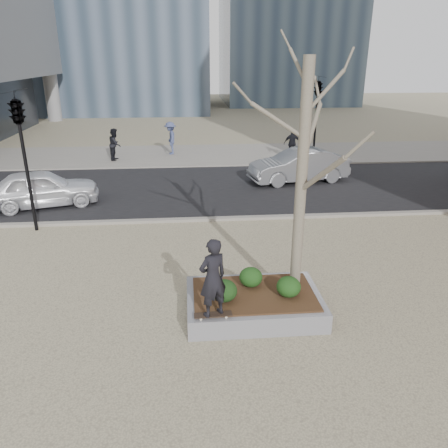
{
  "coord_description": "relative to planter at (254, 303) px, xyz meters",
  "views": [
    {
      "loc": [
        -0.42,
        -8.48,
        5.47
      ],
      "look_at": [
        0.5,
        2.0,
        1.4
      ],
      "focal_mm": 35.0,
      "sensor_mm": 36.0,
      "label": 1
    }
  ],
  "objects": [
    {
      "name": "ground",
      "position": [
        -1.0,
        0.0,
        -0.23
      ],
      "size": [
        120.0,
        120.0,
        0.0
      ],
      "primitive_type": "plane",
      "color": "tan",
      "rests_on": "ground"
    },
    {
      "name": "street",
      "position": [
        -1.0,
        10.0,
        -0.21
      ],
      "size": [
        60.0,
        8.0,
        0.02
      ],
      "primitive_type": "cube",
      "color": "black",
      "rests_on": "ground"
    },
    {
      "name": "far_sidewalk",
      "position": [
        -1.0,
        17.0,
        -0.21
      ],
      "size": [
        60.0,
        6.0,
        0.02
      ],
      "primitive_type": "cube",
      "color": "gray",
      "rests_on": "ground"
    },
    {
      "name": "planter",
      "position": [
        0.0,
        0.0,
        0.0
      ],
      "size": [
        3.0,
        2.0,
        0.45
      ],
      "primitive_type": "cube",
      "color": "gray",
      "rests_on": "ground"
    },
    {
      "name": "planter_mulch",
      "position": [
        0.0,
        0.0,
        0.25
      ],
      "size": [
        2.7,
        1.7,
        0.04
      ],
      "primitive_type": "cube",
      "color": "#382314",
      "rests_on": "planter"
    },
    {
      "name": "sycamore_tree",
      "position": [
        1.0,
        0.3,
        3.56
      ],
      "size": [
        2.8,
        2.8,
        6.6
      ],
      "primitive_type": null,
      "color": "gray",
      "rests_on": "planter_mulch"
    },
    {
      "name": "shrub_left",
      "position": [
        -0.69,
        -0.25,
        0.5
      ],
      "size": [
        0.56,
        0.56,
        0.48
      ],
      "primitive_type": "ellipsoid",
      "color": "black",
      "rests_on": "planter_mulch"
    },
    {
      "name": "shrub_middle",
      "position": [
        -0.03,
        0.33,
        0.49
      ],
      "size": [
        0.53,
        0.53,
        0.45
      ],
      "primitive_type": "ellipsoid",
      "color": "#153F14",
      "rests_on": "planter_mulch"
    },
    {
      "name": "shrub_right",
      "position": [
        0.74,
        -0.18,
        0.49
      ],
      "size": [
        0.54,
        0.54,
        0.46
      ],
      "primitive_type": "ellipsoid",
      "color": "#1C3A12",
      "rests_on": "planter_mulch"
    },
    {
      "name": "skateboard",
      "position": [
        -0.97,
        -0.83,
        0.26
      ],
      "size": [
        0.79,
        0.24,
        0.08
      ],
      "primitive_type": null,
      "rotation": [
        0.0,
        0.0,
        0.06
      ],
      "color": "black",
      "rests_on": "planter"
    },
    {
      "name": "skateboarder",
      "position": [
        -0.97,
        -0.83,
        1.14
      ],
      "size": [
        0.73,
        0.64,
        1.67
      ],
      "primitive_type": "imported",
      "rotation": [
        0.0,
        0.0,
        3.63
      ],
      "color": "black",
      "rests_on": "skateboard"
    },
    {
      "name": "police_car",
      "position": [
        -6.97,
        8.11,
        0.51
      ],
      "size": [
        4.47,
        2.76,
        1.42
      ],
      "primitive_type": "imported",
      "rotation": [
        0.0,
        0.0,
        1.85
      ],
      "color": "white",
      "rests_on": "street"
    },
    {
      "name": "car_silver",
      "position": [
        3.69,
        10.71,
        0.54
      ],
      "size": [
        4.74,
        2.44,
        1.49
      ],
      "primitive_type": "imported",
      "rotation": [
        0.0,
        0.0,
        4.91
      ],
      "color": "gray",
      "rests_on": "street"
    },
    {
      "name": "pedestrian_a",
      "position": [
        -5.31,
        15.98,
        0.67
      ],
      "size": [
        0.74,
        0.91,
        1.74
      ],
      "primitive_type": "imported",
      "rotation": [
        0.0,
        0.0,
        1.47
      ],
      "color": "black",
      "rests_on": "far_sidewalk"
    },
    {
      "name": "pedestrian_b",
      "position": [
        -2.3,
        17.26,
        0.74
      ],
      "size": [
        0.79,
        1.26,
        1.87
      ],
      "primitive_type": "imported",
      "rotation": [
        0.0,
        0.0,
        4.8
      ],
      "color": "#45507D",
      "rests_on": "far_sidewalk"
    },
    {
      "name": "pedestrian_c",
      "position": [
        4.56,
        15.64,
        0.62
      ],
      "size": [
        1.0,
        0.5,
        1.65
      ],
      "primitive_type": "imported",
      "rotation": [
        0.0,
        0.0,
        3.04
      ],
      "color": "black",
      "rests_on": "far_sidewalk"
    },
    {
      "name": "traffic_light_near",
      "position": [
        -6.5,
        5.6,
        2.02
      ],
      "size": [
        0.6,
        2.48,
        4.5
      ],
      "primitive_type": null,
      "color": "black",
      "rests_on": "ground"
    },
    {
      "name": "traffic_light_far",
      "position": [
        5.5,
        14.6,
        2.02
      ],
      "size": [
        0.6,
        2.48,
        4.5
      ],
      "primitive_type": null,
      "color": "black",
      "rests_on": "ground"
    }
  ]
}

